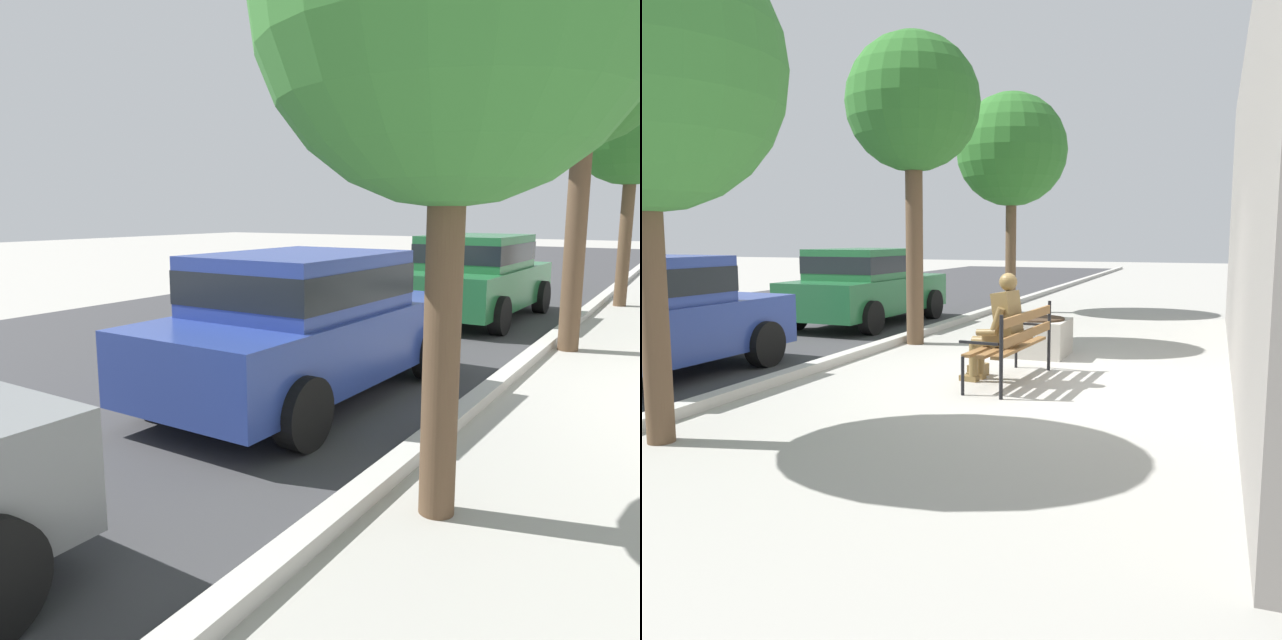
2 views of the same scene
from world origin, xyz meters
TOP-DOWN VIEW (x-y plane):
  - street_surface at (0.00, 7.50)m, footprint 60.00×9.00m
  - curb_stone at (0.00, 2.90)m, footprint 60.00×0.20m
  - street_tree_near_bench at (-3.54, 2.41)m, footprint 2.42×2.42m
  - street_tree_down_street at (2.13, 2.60)m, footprint 2.20×2.20m
  - street_tree_far_corner at (7.23, 2.48)m, footprint 2.62×2.62m
  - parked_car_blue at (-1.78, 4.59)m, footprint 4.14×2.00m
  - parked_car_green at (4.02, 4.59)m, footprint 4.14×2.00m

SIDE VIEW (x-z plane):
  - street_surface at x=0.00m, z-range 0.00..0.01m
  - curb_stone at x=0.00m, z-range 0.00..0.12m
  - parked_car_blue at x=-1.78m, z-range 0.06..1.62m
  - parked_car_green at x=4.02m, z-range 0.06..1.62m
  - street_tree_near_bench at x=-3.54m, z-range 0.98..5.40m
  - street_tree_far_corner at x=7.23m, z-range 1.23..6.36m
  - street_tree_down_street at x=2.13m, z-range 1.37..6.44m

